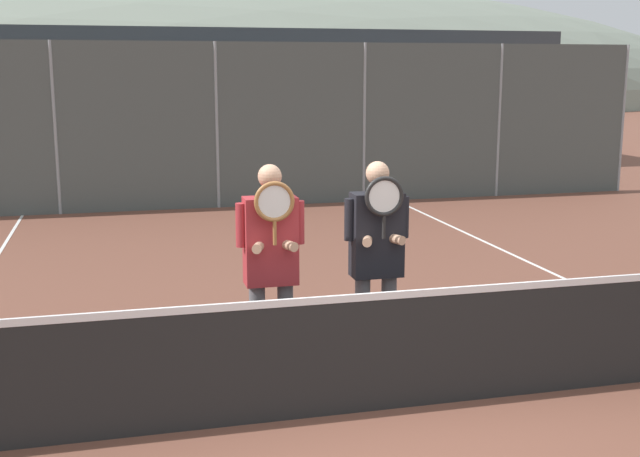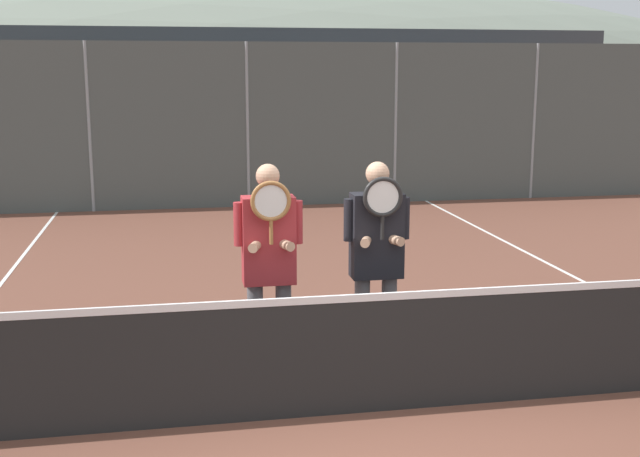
{
  "view_description": "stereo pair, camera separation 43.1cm",
  "coord_description": "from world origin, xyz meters",
  "px_view_note": "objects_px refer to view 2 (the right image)",
  "views": [
    {
      "loc": [
        -1.86,
        -5.55,
        2.61
      ],
      "look_at": [
        -0.24,
        0.81,
        1.3
      ],
      "focal_mm": 45.0,
      "sensor_mm": 36.0,
      "label": 1
    },
    {
      "loc": [
        -1.43,
        -5.64,
        2.61
      ],
      "look_at": [
        -0.24,
        0.81,
        1.3
      ],
      "focal_mm": 45.0,
      "sensor_mm": 36.0,
      "label": 2
    }
  ],
  "objects_px": {
    "car_far_left": "(17,155)",
    "car_left_of_center": "(263,146)",
    "car_center": "(483,144)",
    "player_leftmost": "(269,260)",
    "player_center_left": "(377,254)"
  },
  "relations": [
    {
      "from": "player_center_left",
      "to": "car_far_left",
      "type": "height_order",
      "value": "player_center_left"
    },
    {
      "from": "car_far_left",
      "to": "player_leftmost",
      "type": "bearing_deg",
      "value": -70.91
    },
    {
      "from": "player_leftmost",
      "to": "car_left_of_center",
      "type": "distance_m",
      "value": 11.43
    },
    {
      "from": "player_center_left",
      "to": "car_far_left",
      "type": "bearing_deg",
      "value": 113.14
    },
    {
      "from": "car_far_left",
      "to": "car_left_of_center",
      "type": "bearing_deg",
      "value": 0.32
    },
    {
      "from": "car_left_of_center",
      "to": "car_center",
      "type": "relative_size",
      "value": 0.98
    },
    {
      "from": "player_center_left",
      "to": "car_left_of_center",
      "type": "bearing_deg",
      "value": 88.33
    },
    {
      "from": "player_leftmost",
      "to": "player_center_left",
      "type": "relative_size",
      "value": 1.0
    },
    {
      "from": "player_center_left",
      "to": "car_left_of_center",
      "type": "xyz_separation_m",
      "value": [
        0.33,
        11.33,
        -0.15
      ]
    },
    {
      "from": "car_center",
      "to": "car_left_of_center",
      "type": "bearing_deg",
      "value": 177.89
    },
    {
      "from": "car_center",
      "to": "player_center_left",
      "type": "bearing_deg",
      "value": -115.87
    },
    {
      "from": "car_left_of_center",
      "to": "player_center_left",
      "type": "bearing_deg",
      "value": -91.67
    },
    {
      "from": "car_far_left",
      "to": "car_left_of_center",
      "type": "relative_size",
      "value": 1.06
    },
    {
      "from": "car_center",
      "to": "player_leftmost",
      "type": "bearing_deg",
      "value": -119.45
    },
    {
      "from": "player_center_left",
      "to": "car_far_left",
      "type": "distance_m",
      "value": 12.29
    }
  ]
}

